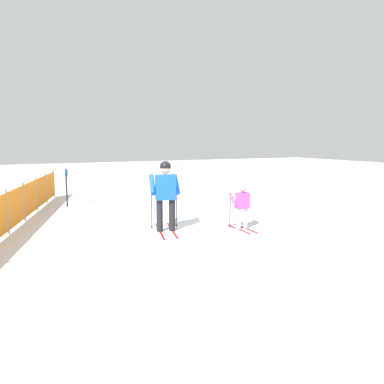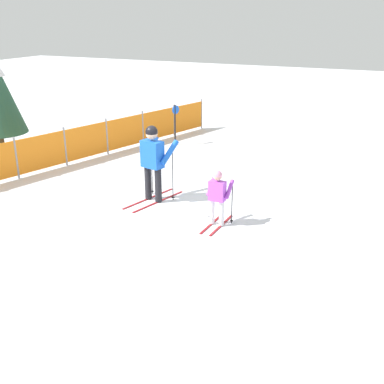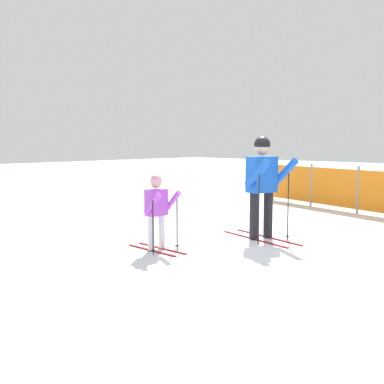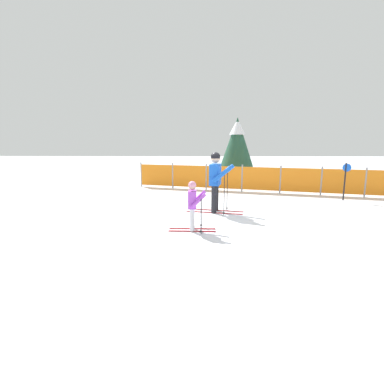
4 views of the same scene
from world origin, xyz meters
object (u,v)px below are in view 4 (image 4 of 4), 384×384
Objects in this scene: safety_fence at (261,179)px; skier_adult at (216,177)px; skier_child at (193,202)px; conifer_far at (237,143)px; trail_marker at (345,177)px.

skier_adult is at bearing -121.02° from safety_fence.
skier_child is 8.39m from conifer_far.
skier_child is at bearing -117.25° from safety_fence.
trail_marker is at bearing 34.58° from skier_adult.
skier_adult is 0.17× the size of safety_fence.
skier_adult is at bearing -102.92° from conifer_far.
conifer_far reaches higher than skier_child.
trail_marker is at bearing -53.35° from conifer_far.
skier_child is 5.91m from safety_fence.
skier_adult is 5.01m from trail_marker.
skier_adult reaches higher than skier_child.
safety_fence is 7.82× the size of trail_marker.
skier_child is at bearing -145.49° from trail_marker.
skier_adult is 4.01m from safety_fence.
skier_adult reaches higher than safety_fence.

